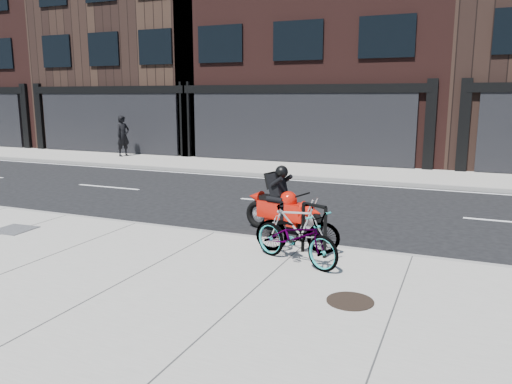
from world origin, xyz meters
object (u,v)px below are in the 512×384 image
at_px(bike_rack, 314,225).
at_px(bicycle_front, 296,236).
at_px(motorcycle, 286,206).
at_px(manhole_cover, 350,301).
at_px(utility_grate, 14,230).
at_px(pedestrian, 123,136).
at_px(bicycle_rear, 297,228).

relative_size(bike_rack, bicycle_front, 0.53).
relative_size(bike_rack, motorcycle, 0.48).
relative_size(motorcycle, manhole_cover, 2.98).
bearing_deg(bicycle_front, utility_grate, 115.06).
distance_m(bicycle_front, pedestrian, 17.00).
bearing_deg(bicycle_rear, utility_grate, -92.83).
xyz_separation_m(bike_rack, bicycle_front, (-0.15, -0.55, -0.08)).
xyz_separation_m(bike_rack, pedestrian, (-12.62, 11.00, 0.41)).
xyz_separation_m(motorcycle, pedestrian, (-11.53, 9.39, 0.49)).
xyz_separation_m(motorcycle, utility_grate, (-5.30, -2.48, -0.47)).
relative_size(motorcycle, utility_grate, 2.62).
bearing_deg(utility_grate, bike_rack, 7.73).
bearing_deg(motorcycle, manhole_cover, -44.08).
distance_m(pedestrian, utility_grate, 13.43).
relative_size(pedestrian, utility_grate, 2.56).
bearing_deg(pedestrian, bicycle_rear, -117.66).
bearing_deg(motorcycle, bike_rack, -42.15).
bearing_deg(utility_grate, bicycle_rear, 8.11).
relative_size(bike_rack, utility_grate, 1.26).
bearing_deg(manhole_cover, motorcycle, 122.18).
distance_m(bike_rack, bicycle_front, 0.58).
distance_m(manhole_cover, utility_grate, 7.53).
xyz_separation_m(bicycle_rear, utility_grate, (-6.08, -0.87, -0.46)).
relative_size(bike_rack, bicycle_rear, 0.61).
distance_m(bicycle_rear, utility_grate, 6.16).
bearing_deg(manhole_cover, bike_rack, 120.42).
height_order(motorcycle, manhole_cover, motorcycle).
distance_m(bike_rack, utility_grate, 6.47).
xyz_separation_m(bike_rack, utility_grate, (-6.39, -0.87, -0.55)).
bearing_deg(manhole_cover, pedestrian, 136.88).
height_order(bike_rack, bicycle_front, bike_rack).
bearing_deg(bicycle_rear, bicycle_front, 4.81).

